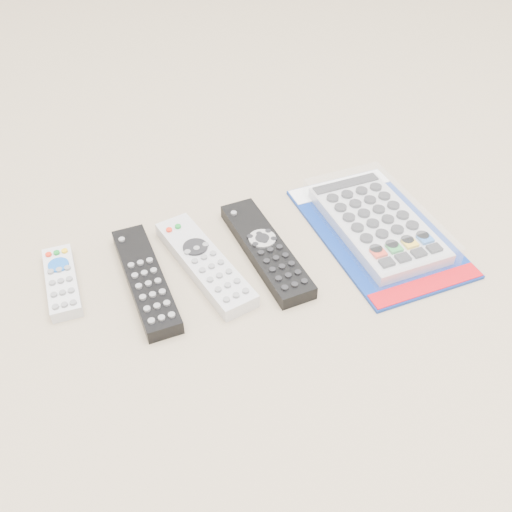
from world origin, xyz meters
name	(u,v)px	position (x,y,z in m)	size (l,w,h in m)	color
remote_small_grey	(62,281)	(-0.24, 0.03, 0.01)	(0.04, 0.13, 0.02)	#B7B7B9
remote_slim_black	(146,279)	(-0.14, -0.01, 0.01)	(0.05, 0.21, 0.02)	black
remote_silver_dvd	(205,263)	(-0.06, -0.01, 0.01)	(0.09, 0.21, 0.02)	silver
remote_large_black	(266,250)	(0.03, -0.01, 0.01)	(0.06, 0.22, 0.02)	black
jumbo_remote_packaged	(377,223)	(0.21, -0.02, 0.02)	(0.17, 0.28, 0.04)	navy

